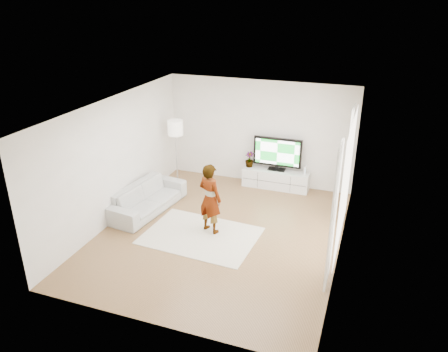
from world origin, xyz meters
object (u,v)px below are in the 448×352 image
(media_console, at_px, (276,179))
(player, at_px, (210,198))
(television, at_px, (277,153))
(sofa, at_px, (147,198))
(rug, at_px, (201,236))
(floor_lamp, at_px, (175,131))

(media_console, bearing_deg, player, -106.27)
(television, relative_size, sofa, 0.58)
(television, bearing_deg, sofa, -137.67)
(television, height_order, rug, television)
(rug, bearing_deg, floor_lamp, 125.16)
(rug, bearing_deg, media_console, 72.96)
(rug, height_order, player, player)
(television, bearing_deg, floor_lamp, -164.75)
(media_console, distance_m, sofa, 3.48)
(television, relative_size, player, 0.81)
(television, height_order, sofa, television)
(media_console, relative_size, television, 1.38)
(rug, bearing_deg, television, 73.10)
(rug, relative_size, sofa, 1.08)
(media_console, distance_m, television, 0.73)
(television, relative_size, floor_lamp, 0.71)
(player, relative_size, floor_lamp, 0.88)
(television, bearing_deg, player, -106.12)
(player, height_order, sofa, player)
(player, height_order, floor_lamp, floor_lamp)
(television, distance_m, rug, 3.33)
(floor_lamp, bearing_deg, media_console, 14.68)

